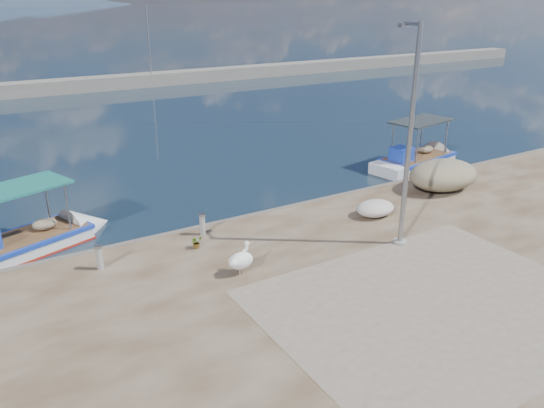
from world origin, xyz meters
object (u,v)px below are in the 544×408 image
at_px(boat_right, 416,162).
at_px(lamp_post, 408,147).
at_px(bollard_near, 202,223).
at_px(pelican, 241,260).
at_px(boat_left, 27,245).

xyz_separation_m(boat_right, lamp_post, (-7.94, -7.06, 3.58)).
xyz_separation_m(lamp_post, bollard_near, (-5.33, 3.96, -2.88)).
distance_m(boat_right, bollard_near, 13.65).
bearing_deg(lamp_post, bollard_near, 143.40).
relative_size(pelican, lamp_post, 0.15).
height_order(boat_right, pelican, boat_right).
height_order(lamp_post, bollard_near, lamp_post).
bearing_deg(boat_left, bollard_near, -48.09).
bearing_deg(pelican, lamp_post, -28.55).
bearing_deg(lamp_post, pelican, 171.47).
xyz_separation_m(boat_left, lamp_post, (10.61, -6.86, 3.59)).
relative_size(boat_left, lamp_post, 0.85).
bearing_deg(boat_left, lamp_post, -52.18).
bearing_deg(boat_right, bollard_near, -177.02).
height_order(boat_left, lamp_post, lamp_post).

